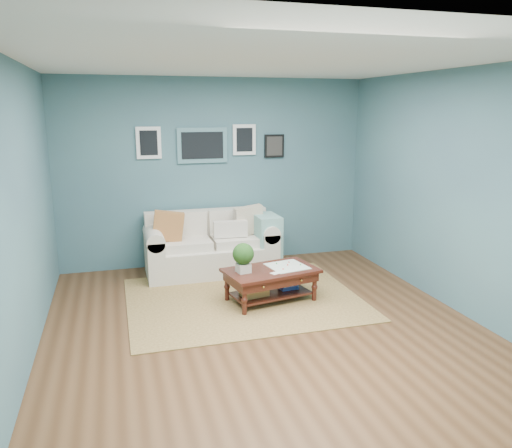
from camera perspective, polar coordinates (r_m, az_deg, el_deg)
name	(u,v)px	position (r m, az deg, el deg)	size (l,w,h in m)	color
room_shell	(264,201)	(5.00, 0.96, 2.65)	(5.00, 5.02, 2.70)	brown
area_rug	(243,299)	(6.14, -1.45, -8.52)	(2.75, 2.20, 0.01)	brown
loveseat	(216,245)	(7.05, -4.60, -2.43)	(1.84, 0.83, 0.94)	beige
coffee_table	(266,275)	(5.95, 1.18, -5.87)	(1.17, 0.82, 0.75)	black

